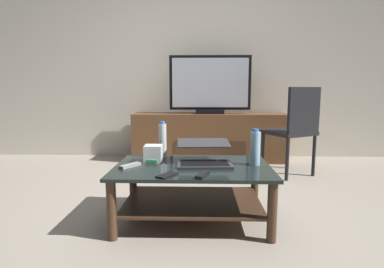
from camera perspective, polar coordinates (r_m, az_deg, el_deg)
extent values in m
plane|color=#9E9384|center=(2.32, -0.64, -15.18)|extent=(7.68, 7.68, 0.00)
cube|color=beige|center=(4.32, 0.50, 14.55)|extent=(6.40, 0.12, 2.80)
cube|color=black|center=(2.15, 0.11, -6.17)|extent=(1.08, 0.70, 0.02)
cube|color=#472D1E|center=(2.22, 0.11, -12.42)|extent=(0.95, 0.61, 0.02)
cylinder|color=#472D1E|center=(2.00, -14.74, -13.61)|extent=(0.06, 0.06, 0.38)
cylinder|color=#472D1E|center=(1.97, 14.69, -13.92)|extent=(0.06, 0.06, 0.38)
cylinder|color=#472D1E|center=(2.55, -10.91, -8.66)|extent=(0.06, 0.06, 0.38)
cylinder|color=#472D1E|center=(2.53, 11.60, -8.83)|extent=(0.06, 0.06, 0.38)
cube|color=brown|center=(4.03, 3.29, -0.56)|extent=(1.98, 0.42, 0.62)
cube|color=#432A18|center=(3.83, 3.36, -2.88)|extent=(0.89, 0.01, 0.22)
cube|color=black|center=(3.97, 3.34, 4.17)|extent=(0.36, 0.20, 0.05)
cube|color=black|center=(3.96, 3.38, 9.49)|extent=(1.04, 0.04, 0.69)
cube|color=#B2B7C1|center=(3.94, 3.39, 9.50)|extent=(0.96, 0.01, 0.62)
cube|color=black|center=(3.50, 17.55, 0.28)|extent=(0.60, 0.60, 0.04)
cube|color=black|center=(3.34, 20.13, 4.01)|extent=(0.38, 0.23, 0.49)
cylinder|color=black|center=(3.80, 17.44, -2.80)|extent=(0.04, 0.04, 0.44)
cylinder|color=black|center=(3.55, 13.03, -3.39)|extent=(0.04, 0.04, 0.44)
cylinder|color=black|center=(3.55, 21.73, -3.78)|extent=(0.04, 0.04, 0.44)
cylinder|color=black|center=(3.28, 17.30, -4.52)|extent=(0.04, 0.04, 0.44)
cube|color=#333338|center=(2.14, 2.34, -5.64)|extent=(0.39, 0.26, 0.02)
cube|color=black|center=(2.14, 2.34, -5.38)|extent=(0.34, 0.20, 0.00)
cube|color=#333338|center=(2.25, 2.13, -1.66)|extent=(0.39, 0.26, 0.03)
cube|color=#3F8CD8|center=(2.24, 2.14, -1.69)|extent=(0.35, 0.23, 0.03)
cube|color=white|center=(2.26, -7.22, -3.62)|extent=(0.13, 0.12, 0.12)
cube|color=#19D84C|center=(2.21, -7.45, -4.96)|extent=(0.08, 0.00, 0.01)
cylinder|color=silver|center=(2.39, -5.50, -1.23)|extent=(0.06, 0.06, 0.26)
cylinder|color=blue|center=(2.37, -5.54, 2.14)|extent=(0.03, 0.03, 0.02)
cylinder|color=#99C6E5|center=(2.18, 11.67, -2.65)|extent=(0.07, 0.07, 0.24)
cylinder|color=blue|center=(2.16, 11.77, 0.67)|extent=(0.04, 0.04, 0.02)
cube|color=black|center=(1.89, -4.68, -7.65)|extent=(0.13, 0.16, 0.01)
cube|color=#99999E|center=(2.15, -11.44, -5.76)|extent=(0.13, 0.16, 0.02)
cube|color=black|center=(1.89, 2.03, -7.55)|extent=(0.09, 0.17, 0.02)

